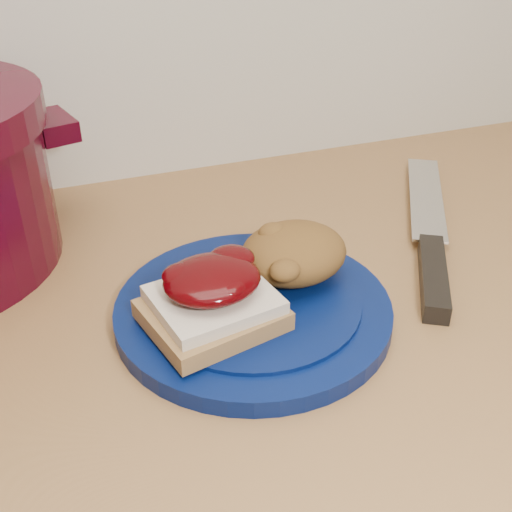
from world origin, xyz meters
name	(u,v)px	position (x,y,z in m)	size (l,w,h in m)	color
plate	(253,310)	(0.00, 1.48, 0.91)	(0.24, 0.24, 0.02)	#041241
sandwich	(212,298)	(-0.04, 1.46, 0.94)	(0.12, 0.11, 0.05)	olive
stuffing_mound	(294,253)	(0.05, 1.50, 0.94)	(0.10, 0.08, 0.05)	brown
chef_knife	(431,252)	(0.20, 1.50, 0.91)	(0.20, 0.30, 0.02)	black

